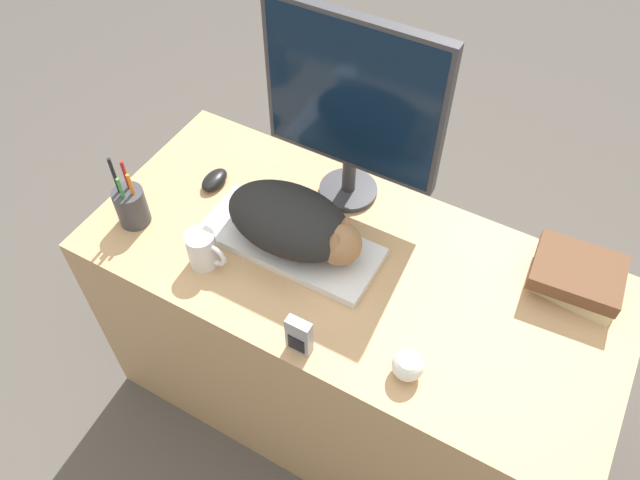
# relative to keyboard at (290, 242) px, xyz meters

# --- Properties ---
(ground_plane) EXTENTS (12.00, 12.00, 0.00)m
(ground_plane) POSITION_rel_keyboard_xyz_m (0.16, -0.29, -0.74)
(ground_plane) COLOR #4C4742
(desk) EXTENTS (1.35, 0.62, 0.73)m
(desk) POSITION_rel_keyboard_xyz_m (0.16, 0.02, -0.37)
(desk) COLOR tan
(desk) RESTS_ON ground_plane
(keyboard) EXTENTS (0.46, 0.19, 0.02)m
(keyboard) POSITION_rel_keyboard_xyz_m (0.00, 0.00, 0.00)
(keyboard) COLOR silver
(keyboard) RESTS_ON desk
(cat) EXTENTS (0.36, 0.20, 0.15)m
(cat) POSITION_rel_keyboard_xyz_m (0.02, 0.00, 0.08)
(cat) COLOR black
(cat) RESTS_ON keyboard
(monitor) EXTENTS (0.46, 0.16, 0.53)m
(monitor) POSITION_rel_keyboard_xyz_m (0.04, 0.23, 0.29)
(monitor) COLOR #333338
(monitor) RESTS_ON desk
(computer_mouse) EXTENTS (0.05, 0.09, 0.03)m
(computer_mouse) POSITION_rel_keyboard_xyz_m (-0.29, 0.09, 0.00)
(computer_mouse) COLOR black
(computer_mouse) RESTS_ON desk
(coffee_mug) EXTENTS (0.11, 0.07, 0.10)m
(coffee_mug) POSITION_rel_keyboard_xyz_m (-0.15, -0.15, 0.04)
(coffee_mug) COLOR silver
(coffee_mug) RESTS_ON desk
(pen_cup) EXTENTS (0.08, 0.08, 0.21)m
(pen_cup) POSITION_rel_keyboard_xyz_m (-0.40, -0.13, 0.05)
(pen_cup) COLOR #38383D
(pen_cup) RESTS_ON desk
(baseball) EXTENTS (0.07, 0.07, 0.07)m
(baseball) POSITION_rel_keyboard_xyz_m (0.40, -0.18, 0.02)
(baseball) COLOR silver
(baseball) RESTS_ON desk
(phone) EXTENTS (0.06, 0.03, 0.11)m
(phone) POSITION_rel_keyboard_xyz_m (0.17, -0.24, 0.04)
(phone) COLOR #99999E
(phone) RESTS_ON desk
(book_stack) EXTENTS (0.22, 0.18, 0.08)m
(book_stack) POSITION_rel_keyboard_xyz_m (0.66, 0.22, 0.03)
(book_stack) COLOR #C6B284
(book_stack) RESTS_ON desk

